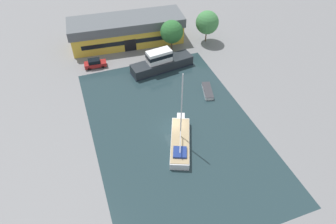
# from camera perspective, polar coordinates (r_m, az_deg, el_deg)

# --- Properties ---
(ground_plane) EXTENTS (440.00, 440.00, 0.00)m
(ground_plane) POSITION_cam_1_polar(r_m,az_deg,el_deg) (46.30, 1.17, -3.14)
(ground_plane) COLOR slate
(water_canal) EXTENTS (24.41, 37.29, 0.01)m
(water_canal) POSITION_cam_1_polar(r_m,az_deg,el_deg) (46.29, 1.17, -3.14)
(water_canal) COLOR #23383D
(water_canal) RESTS_ON ground
(warehouse_building) EXTENTS (24.30, 9.35, 5.55)m
(warehouse_building) POSITION_cam_1_polar(r_m,az_deg,el_deg) (66.00, -7.84, 15.16)
(warehouse_building) COLOR gold
(warehouse_building) RESTS_ON ground
(quay_tree_near_building) EXTENTS (4.55, 4.55, 6.74)m
(quay_tree_near_building) POSITION_cam_1_polar(r_m,az_deg,el_deg) (61.41, 0.71, 15.03)
(quay_tree_near_building) COLOR brown
(quay_tree_near_building) RESTS_ON ground
(quay_tree_by_water) EXTENTS (4.82, 4.82, 6.79)m
(quay_tree_by_water) POSITION_cam_1_polar(r_m,az_deg,el_deg) (65.61, 7.48, 16.55)
(quay_tree_by_water) COLOR brown
(quay_tree_by_water) RESTS_ON ground
(parked_car) EXTENTS (4.30, 2.05, 1.70)m
(parked_car) POSITION_cam_1_polar(r_m,az_deg,el_deg) (60.07, -13.73, 9.00)
(parked_car) COLOR maroon
(parked_car) RESTS_ON ground
(sailboat_moored) EXTENTS (5.88, 10.11, 12.31)m
(sailboat_moored) POSITION_cam_1_polar(r_m,az_deg,el_deg) (43.65, 2.33, -5.54)
(sailboat_moored) COLOR silver
(sailboat_moored) RESTS_ON water_canal
(motor_cruiser) EXTENTS (12.44, 4.70, 4.10)m
(motor_cruiser) POSITION_cam_1_polar(r_m,az_deg,el_deg) (57.51, -1.30, 9.42)
(motor_cruiser) COLOR #23282D
(motor_cruiser) RESTS_ON water_canal
(small_dinghy) EXTENTS (2.61, 4.69, 0.63)m
(small_dinghy) POSITION_cam_1_polar(r_m,az_deg,el_deg) (52.95, 7.54, 4.01)
(small_dinghy) COLOR white
(small_dinghy) RESTS_ON water_canal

